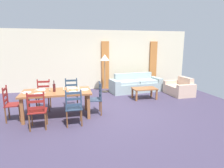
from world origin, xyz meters
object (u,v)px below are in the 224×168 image
at_px(dining_chair_near_left, 37,110).
at_px(wine_glass_near_right, 78,87).
at_px(dining_chair_head_west, 11,104).
at_px(armchair_upholstered, 180,89).
at_px(wine_bottle, 54,88).
at_px(wine_glass_near_left, 44,89).
at_px(coffee_table, 144,90).
at_px(dining_chair_far_left, 44,95).
at_px(dining_chair_far_right, 72,93).
at_px(dining_table, 57,94).
at_px(standing_lamp, 105,60).
at_px(coffee_cup_primary, 68,89).
at_px(dining_chair_head_east, 96,98).
at_px(couch, 135,85).
at_px(dining_chair_near_right, 74,107).

bearing_deg(dining_chair_near_left, wine_glass_near_right, 30.91).
bearing_deg(dining_chair_head_west, armchair_upholstered, 13.58).
distance_m(wine_bottle, wine_glass_near_left, 0.27).
bearing_deg(coffee_table, dining_chair_near_left, -151.47).
xyz_separation_m(dining_chair_far_left, armchair_upholstered, (5.30, 0.70, -0.23)).
bearing_deg(wine_glass_near_right, wine_bottle, 170.58).
height_order(dining_chair_near_left, armchair_upholstered, dining_chair_near_left).
xyz_separation_m(dining_chair_near_left, dining_chair_far_right, (0.84, 1.51, 0.00)).
bearing_deg(dining_table, wine_bottle, -145.50).
distance_m(dining_chair_near_left, wine_bottle, 0.90).
bearing_deg(dining_chair_far_left, standing_lamp, 38.37).
distance_m(wine_bottle, standing_lamp, 3.30).
xyz_separation_m(wine_bottle, coffee_cup_primary, (0.36, 0.11, -0.07)).
relative_size(dining_chair_near_left, wine_glass_near_right, 5.96).
bearing_deg(coffee_table, coffee_cup_primary, -158.58).
height_order(armchair_upholstered, standing_lamp, standing_lamp).
height_order(dining_chair_far_right, armchair_upholstered, dining_chair_far_right).
distance_m(dining_table, wine_bottle, 0.21).
bearing_deg(dining_table, wine_glass_near_left, -157.10).
distance_m(dining_chair_far_right, dining_chair_head_east, 1.05).
distance_m(wine_glass_near_right, standing_lamp, 3.06).
distance_m(dining_chair_near_left, coffee_cup_primary, 1.15).
relative_size(dining_chair_near_left, dining_chair_head_west, 1.00).
bearing_deg(dining_chair_far_right, coffee_table, 8.99).
distance_m(couch, armchair_upholstered, 1.89).
bearing_deg(dining_chair_near_left, couch, 40.90).
relative_size(dining_chair_near_left, coffee_cup_primary, 10.67).
bearing_deg(dining_chair_near_right, dining_chair_far_left, 121.39).
distance_m(dining_chair_near_right, standing_lamp, 3.73).
bearing_deg(coffee_cup_primary, dining_chair_near_left, -131.43).
distance_m(dining_chair_far_left, dining_chair_head_west, 1.06).
bearing_deg(dining_chair_far_right, dining_chair_far_left, -179.08).
bearing_deg(coffee_cup_primary, dining_chair_head_west, -176.44).
bearing_deg(wine_bottle, dining_chair_head_west, 179.39).
bearing_deg(dining_chair_head_west, coffee_cup_primary, 3.56).
height_order(wine_bottle, wine_glass_near_left, wine_bottle).
relative_size(dining_chair_near_right, dining_chair_far_right, 1.00).
height_order(dining_chair_near_left, standing_lamp, standing_lamp).
bearing_deg(armchair_upholstered, dining_chair_far_right, -171.22).
bearing_deg(dining_chair_head_west, dining_chair_head_east, -0.17).
distance_m(dining_chair_far_right, coffee_table, 2.77).
bearing_deg(coffee_table, wine_bottle, -159.16).
bearing_deg(couch, coffee_cup_primary, -141.36).
height_order(dining_chair_far_left, dining_chair_head_east, same).
distance_m(dining_table, wine_glass_near_left, 0.38).
distance_m(dining_table, dining_chair_near_right, 0.87).
relative_size(dining_chair_head_east, coffee_table, 1.07).
bearing_deg(standing_lamp, wine_glass_near_right, -115.12).
distance_m(wine_bottle, wine_glass_near_right, 0.66).
bearing_deg(wine_glass_near_right, coffee_table, 27.54).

